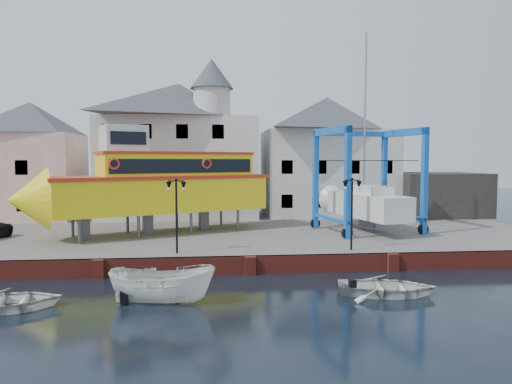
{
  "coord_description": "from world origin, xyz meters",
  "views": [
    {
      "loc": [
        -2.0,
        -24.29,
        6.2
      ],
      "look_at": [
        1.0,
        7.0,
        4.0
      ],
      "focal_mm": 32.0,
      "sensor_mm": 36.0,
      "label": 1
    }
  ],
  "objects": [
    {
      "name": "shed_dark",
      "position": [
        19.0,
        17.0,
        3.0
      ],
      "size": [
        8.0,
        7.0,
        4.0
      ],
      "primitive_type": "cube",
      "color": "black",
      "rests_on": "hardstanding"
    },
    {
      "name": "lamp_post_left",
      "position": [
        -4.0,
        1.2,
        4.17
      ],
      "size": [
        1.12,
        0.32,
        4.2
      ],
      "color": "black",
      "rests_on": "hardstanding"
    },
    {
      "name": "hardstanding",
      "position": [
        0.0,
        11.0,
        0.5
      ],
      "size": [
        44.0,
        22.0,
        1.0
      ],
      "primitive_type": "cube",
      "color": "#5E5B59",
      "rests_on": "ground"
    },
    {
      "name": "building_white_right",
      "position": [
        9.0,
        19.0,
        6.6
      ],
      "size": [
        12.0,
        8.0,
        11.2
      ],
      "color": "beige",
      "rests_on": "hardstanding"
    },
    {
      "name": "building_white_main",
      "position": [
        -4.87,
        18.39,
        7.34
      ],
      "size": [
        14.0,
        8.3,
        14.0
      ],
      "color": "beige",
      "rests_on": "hardstanding"
    },
    {
      "name": "tour_boat",
      "position": [
        -6.49,
        8.03,
        4.54
      ],
      "size": [
        17.44,
        10.74,
        7.52
      ],
      "rotation": [
        0.0,
        0.0,
        0.42
      ],
      "color": "#59595E",
      "rests_on": "hardstanding"
    },
    {
      "name": "motorboat_d",
      "position": [
        -10.59,
        -4.85,
        0.0
      ],
      "size": [
        4.88,
        3.86,
        0.91
      ],
      "primitive_type": "imported",
      "rotation": [
        0.0,
        0.0,
        1.75
      ],
      "color": "silver",
      "rests_on": "ground"
    },
    {
      "name": "quay_wall",
      "position": [
        -0.0,
        0.1,
        0.5
      ],
      "size": [
        44.0,
        0.47,
        1.0
      ],
      "color": "maroon",
      "rests_on": "ground"
    },
    {
      "name": "ground",
      "position": [
        0.0,
        0.0,
        0.0
      ],
      "size": [
        140.0,
        140.0,
        0.0
      ],
      "primitive_type": "plane",
      "color": "black",
      "rests_on": "ground"
    },
    {
      "name": "building_pink",
      "position": [
        -18.0,
        18.0,
        6.15
      ],
      "size": [
        8.0,
        7.0,
        10.3
      ],
      "color": "tan",
      "rests_on": "hardstanding"
    },
    {
      "name": "motorboat_a",
      "position": [
        -4.22,
        -4.56,
        0.0
      ],
      "size": [
        4.92,
        2.48,
        1.82
      ],
      "primitive_type": "imported",
      "rotation": [
        0.0,
        0.0,
        1.41
      ],
      "color": "silver",
      "rests_on": "ground"
    },
    {
      "name": "motorboat_b",
      "position": [
        5.96,
        -4.3,
        0.0
      ],
      "size": [
        5.08,
        4.11,
        0.93
      ],
      "primitive_type": "imported",
      "rotation": [
        0.0,
        0.0,
        1.35
      ],
      "color": "silver",
      "rests_on": "ground"
    },
    {
      "name": "travel_lift",
      "position": [
        9.06,
        8.73,
        3.4
      ],
      "size": [
        7.68,
        9.84,
        14.42
      ],
      "rotation": [
        0.0,
        0.0,
        0.21
      ],
      "color": "#0F42B0",
      "rests_on": "hardstanding"
    },
    {
      "name": "lamp_post_right",
      "position": [
        6.0,
        1.2,
        4.17
      ],
      "size": [
        1.12,
        0.32,
        4.2
      ],
      "color": "black",
      "rests_on": "hardstanding"
    }
  ]
}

